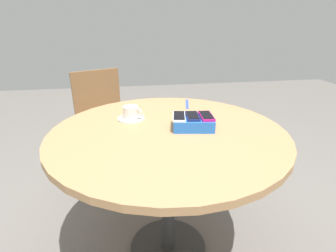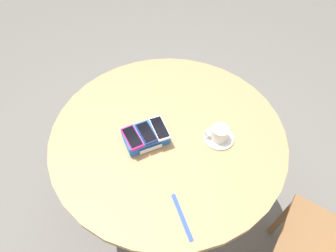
{
  "view_description": "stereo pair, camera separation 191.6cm",
  "coord_description": "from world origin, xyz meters",
  "px_view_note": "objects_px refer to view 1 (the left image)",
  "views": [
    {
      "loc": [
        0.18,
        1.1,
        1.2
      ],
      "look_at": [
        0.0,
        0.0,
        0.75
      ],
      "focal_mm": 28.0,
      "sensor_mm": 36.0,
      "label": 1
    },
    {
      "loc": [
        -0.41,
        -0.65,
        1.68
      ],
      "look_at": [
        0.0,
        0.0,
        0.75
      ],
      "focal_mm": 28.0,
      "sensor_mm": 36.0,
      "label": 2
    }
  ],
  "objects_px": {
    "phone_navy": "(192,116)",
    "phone_white": "(179,116)",
    "saucer": "(131,118)",
    "round_table": "(168,149)",
    "phone_magenta": "(206,116)",
    "coffee_cup": "(131,112)",
    "chair_near_window": "(105,125)",
    "lanyard_strap": "(187,104)",
    "phone_box": "(193,123)"
  },
  "relations": [
    {
      "from": "phone_navy",
      "to": "phone_white",
      "type": "distance_m",
      "value": 0.06
    },
    {
      "from": "phone_white",
      "to": "saucer",
      "type": "relative_size",
      "value": 1.05
    },
    {
      "from": "round_table",
      "to": "phone_white",
      "type": "xyz_separation_m",
      "value": [
        -0.06,
        -0.02,
        0.16
      ]
    },
    {
      "from": "round_table",
      "to": "phone_magenta",
      "type": "relative_size",
      "value": 8.39
    },
    {
      "from": "phone_navy",
      "to": "saucer",
      "type": "bearing_deg",
      "value": -29.77
    },
    {
      "from": "round_table",
      "to": "phone_white",
      "type": "bearing_deg",
      "value": -162.47
    },
    {
      "from": "coffee_cup",
      "to": "chair_near_window",
      "type": "bearing_deg",
      "value": -73.16
    },
    {
      "from": "lanyard_strap",
      "to": "saucer",
      "type": "bearing_deg",
      "value": 31.32
    },
    {
      "from": "phone_navy",
      "to": "phone_white",
      "type": "height_order",
      "value": "phone_navy"
    },
    {
      "from": "phone_navy",
      "to": "saucer",
      "type": "relative_size",
      "value": 0.92
    },
    {
      "from": "coffee_cup",
      "to": "phone_white",
      "type": "bearing_deg",
      "value": 145.11
    },
    {
      "from": "phone_magenta",
      "to": "coffee_cup",
      "type": "height_order",
      "value": "coffee_cup"
    },
    {
      "from": "phone_white",
      "to": "chair_near_window",
      "type": "distance_m",
      "value": 0.96
    },
    {
      "from": "chair_near_window",
      "to": "saucer",
      "type": "bearing_deg",
      "value": 106.7
    },
    {
      "from": "phone_white",
      "to": "phone_box",
      "type": "bearing_deg",
      "value": 169.35
    },
    {
      "from": "phone_box",
      "to": "saucer",
      "type": "distance_m",
      "value": 0.33
    },
    {
      "from": "round_table",
      "to": "phone_magenta",
      "type": "bearing_deg",
      "value": 179.62
    },
    {
      "from": "coffee_cup",
      "to": "chair_near_window",
      "type": "distance_m",
      "value": 0.75
    },
    {
      "from": "coffee_cup",
      "to": "lanyard_strap",
      "type": "height_order",
      "value": "coffee_cup"
    },
    {
      "from": "phone_white",
      "to": "chair_near_window",
      "type": "bearing_deg",
      "value": -62.71
    },
    {
      "from": "phone_white",
      "to": "coffee_cup",
      "type": "distance_m",
      "value": 0.27
    },
    {
      "from": "phone_box",
      "to": "phone_navy",
      "type": "xyz_separation_m",
      "value": [
        0.0,
        -0.0,
        0.03
      ]
    },
    {
      "from": "round_table",
      "to": "lanyard_strap",
      "type": "height_order",
      "value": "lanyard_strap"
    },
    {
      "from": "phone_magenta",
      "to": "chair_near_window",
      "type": "height_order",
      "value": "chair_near_window"
    },
    {
      "from": "phone_box",
      "to": "chair_near_window",
      "type": "bearing_deg",
      "value": -59.57
    },
    {
      "from": "phone_white",
      "to": "lanyard_strap",
      "type": "xyz_separation_m",
      "value": [
        -0.12,
        -0.36,
        -0.06
      ]
    },
    {
      "from": "phone_navy",
      "to": "lanyard_strap",
      "type": "relative_size",
      "value": 0.68
    },
    {
      "from": "lanyard_strap",
      "to": "phone_white",
      "type": "bearing_deg",
      "value": 71.14
    },
    {
      "from": "round_table",
      "to": "saucer",
      "type": "xyz_separation_m",
      "value": [
        0.16,
        -0.17,
        0.11
      ]
    },
    {
      "from": "phone_magenta",
      "to": "lanyard_strap",
      "type": "relative_size",
      "value": 0.7
    },
    {
      "from": "phone_box",
      "to": "phone_navy",
      "type": "relative_size",
      "value": 1.62
    },
    {
      "from": "phone_navy",
      "to": "chair_near_window",
      "type": "xyz_separation_m",
      "value": [
        0.48,
        -0.81,
        -0.34
      ]
    },
    {
      "from": "phone_magenta",
      "to": "chair_near_window",
      "type": "bearing_deg",
      "value": -56.69
    },
    {
      "from": "round_table",
      "to": "phone_navy",
      "type": "xyz_separation_m",
      "value": [
        -0.12,
        -0.01,
        0.16
      ]
    },
    {
      "from": "round_table",
      "to": "chair_near_window",
      "type": "bearing_deg",
      "value": -66.34
    },
    {
      "from": "phone_magenta",
      "to": "phone_white",
      "type": "relative_size",
      "value": 0.9
    },
    {
      "from": "lanyard_strap",
      "to": "phone_navy",
      "type": "bearing_deg",
      "value": 80.48
    },
    {
      "from": "phone_white",
      "to": "lanyard_strap",
      "type": "height_order",
      "value": "phone_white"
    },
    {
      "from": "phone_magenta",
      "to": "phone_navy",
      "type": "distance_m",
      "value": 0.06
    },
    {
      "from": "round_table",
      "to": "chair_near_window",
      "type": "height_order",
      "value": "chair_near_window"
    },
    {
      "from": "phone_magenta",
      "to": "phone_navy",
      "type": "relative_size",
      "value": 1.03
    },
    {
      "from": "round_table",
      "to": "phone_box",
      "type": "xyz_separation_m",
      "value": [
        -0.12,
        -0.01,
        0.13
      ]
    },
    {
      "from": "phone_box",
      "to": "saucer",
      "type": "relative_size",
      "value": 1.48
    },
    {
      "from": "round_table",
      "to": "phone_box",
      "type": "height_order",
      "value": "phone_box"
    },
    {
      "from": "phone_magenta",
      "to": "lanyard_strap",
      "type": "height_order",
      "value": "phone_magenta"
    },
    {
      "from": "phone_box",
      "to": "chair_near_window",
      "type": "relative_size",
      "value": 0.24
    },
    {
      "from": "phone_box",
      "to": "round_table",
      "type": "bearing_deg",
      "value": 2.51
    },
    {
      "from": "lanyard_strap",
      "to": "phone_box",
      "type": "bearing_deg",
      "value": 81.03
    },
    {
      "from": "phone_navy",
      "to": "round_table",
      "type": "bearing_deg",
      "value": 4.67
    },
    {
      "from": "round_table",
      "to": "saucer",
      "type": "distance_m",
      "value": 0.26
    }
  ]
}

